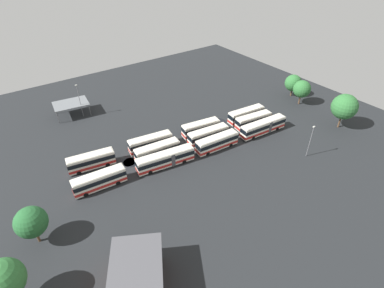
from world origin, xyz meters
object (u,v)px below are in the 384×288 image
object	(u,v)px
bus_row0_slot1	(253,120)
tree_northwest	(3,280)
tree_south_edge	(302,89)
tree_west_edge	(345,107)
lamp_post_near_entrance	(80,100)
lamp_post_mid_lot	(310,140)
depot_building	(138,273)
tree_north_edge	(293,83)
bus_row0_slot2	(263,127)
tree_northeast	(31,222)
bus_row3_slot2	(99,180)
bus_row0_slot0	(246,115)
bus_row2_slot2	(165,159)
bus_row1_slot0	(201,128)
bus_row2_slot1	(157,151)
bus_row2_slot0	(150,143)
bus_row1_slot1	(208,135)
bus_row1_slot2	(217,142)
maintenance_shelter	(71,104)
bus_row3_slot0	(91,161)

from	to	relation	value
bus_row0_slot1	tree_northwest	size ratio (longest dim) A/B	1.20
tree_south_edge	tree_west_edge	bearing A→B (deg)	81.04
lamp_post_near_entrance	lamp_post_mid_lot	distance (m)	62.03
depot_building	tree_north_edge	size ratio (longest dim) A/B	1.65
bus_row0_slot2	tree_south_edge	bearing A→B (deg)	-167.13
depot_building	tree_northeast	world-z (taller)	tree_northeast
bus_row3_slot2	lamp_post_near_entrance	xyz separation A→B (m)	(-7.40, -31.48, 3.39)
depot_building	bus_row0_slot2	bearing A→B (deg)	-158.29
bus_row0_slot0	tree_northwest	world-z (taller)	tree_northwest
bus_row3_slot2	bus_row0_slot2	bearing A→B (deg)	172.95
bus_row2_slot2	tree_northwest	world-z (taller)	tree_northwest
bus_row3_slot2	tree_northeast	size ratio (longest dim) A/B	1.47
bus_row1_slot0	depot_building	world-z (taller)	depot_building
bus_row2_slot1	bus_row3_slot2	distance (m)	15.05
bus_row2_slot0	bus_row1_slot0	bearing A→B (deg)	172.12
bus_row0_slot1	lamp_post_near_entrance	distance (m)	48.81
bus_row1_slot0	bus_row2_slot0	distance (m)	14.11
bus_row3_slot2	bus_row2_slot2	bearing A→B (deg)	172.44
bus_row0_slot2	tree_south_edge	distance (m)	22.13
bus_row1_slot1	bus_row2_slot1	size ratio (longest dim) A/B	1.00
lamp_post_near_entrance	lamp_post_mid_lot	world-z (taller)	lamp_post_near_entrance
depot_building	lamp_post_near_entrance	bearing A→B (deg)	-101.09
bus_row3_slot2	bus_row1_slot2	bearing A→B (deg)	172.63
bus_row1_slot2	bus_row3_slot2	bearing A→B (deg)	-7.37
bus_row2_slot1	tree_northeast	world-z (taller)	tree_northeast
bus_row0_slot0	tree_north_edge	distance (m)	23.37
maintenance_shelter	tree_northwest	world-z (taller)	tree_northwest
bus_row3_slot0	lamp_post_mid_lot	xyz separation A→B (m)	(-43.01, 25.85, 2.69)
bus_row3_slot2	bus_row2_slot1	bearing A→B (deg)	-173.13
bus_row2_slot1	bus_row3_slot2	xyz separation A→B (m)	(14.94, 1.80, 0.00)
bus_row3_slot0	bus_row3_slot2	size ratio (longest dim) A/B	0.95
bus_row1_slot0	bus_row2_slot2	size ratio (longest dim) A/B	0.76
bus_row1_slot1	bus_row2_slot0	world-z (taller)	same
tree_north_edge	lamp_post_near_entrance	bearing A→B (deg)	-24.21
bus_row3_slot0	bus_row3_slot2	world-z (taller)	same
bus_row2_slot0	bus_row3_slot0	size ratio (longest dim) A/B	1.04
bus_row1_slot0	bus_row1_slot1	bearing A→B (deg)	82.28
bus_row1_slot2	bus_row3_slot0	size ratio (longest dim) A/B	1.06
bus_row1_slot1	tree_north_edge	world-z (taller)	tree_north_edge
bus_row2_slot0	depot_building	distance (m)	35.05
tree_northeast	bus_row3_slot0	bearing A→B (deg)	-137.02
bus_row0_slot0	bus_row0_slot1	world-z (taller)	same
bus_row1_slot2	tree_west_edge	size ratio (longest dim) A/B	1.17
bus_row0_slot1	tree_northwest	xyz separation A→B (m)	(62.37, 14.56, 4.12)
bus_row3_slot0	maintenance_shelter	world-z (taller)	maintenance_shelter
bus_row1_slot0	bus_row3_slot2	world-z (taller)	same
tree_north_edge	bus_row0_slot2	bearing A→B (deg)	22.78
depot_building	maintenance_shelter	size ratio (longest dim) A/B	1.15
tree_west_edge	bus_row1_slot2	bearing A→B (deg)	-19.42
bus_row1_slot1	maintenance_shelter	distance (m)	41.32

